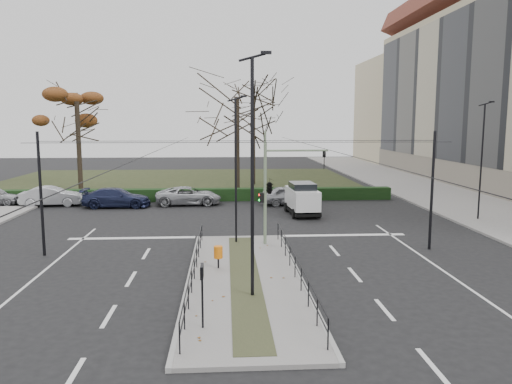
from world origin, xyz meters
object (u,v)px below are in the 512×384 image
traffic_light (271,185)px  info_panel (202,279)px  litter_bin (218,252)px  parked_car_second (52,196)px  bare_tree_center (253,103)px  parked_car_third (117,198)px  streetlamp_median_far (236,169)px  rust_tree (77,102)px  streetlamp_median_near (253,175)px  parked_car_fourth (189,196)px  parked_car_fifth (290,195)px  white_van (302,198)px  bare_tree_near (237,104)px  streetlamp_sidewalk (482,160)px

traffic_light → info_panel: bearing=-106.3°
traffic_light → litter_bin: 5.57m
litter_bin → parked_car_second: 22.14m
info_panel → bare_tree_center: bare_tree_center is taller
parked_car_second → parked_car_third: size_ratio=0.90×
streetlamp_median_far → info_panel: bearing=-96.7°
parked_car_second → rust_tree: size_ratio=0.42×
streetlamp_median_near → bare_tree_center: size_ratio=0.73×
parked_car_fourth → rust_tree: size_ratio=0.47×
bare_tree_center → parked_car_fifth: 15.11m
parked_car_fourth → parked_car_third: bearing=96.3°
parked_car_fourth → white_van: bearing=-122.5°
white_van → parked_car_fifth: white_van is taller
streetlamp_median_far → bare_tree_near: bearing=88.5°
info_panel → streetlamp_median_far: 11.33m
streetlamp_median_near → traffic_light: bearing=80.0°
traffic_light → rust_tree: bearing=125.7°
streetlamp_median_near → streetlamp_sidewalk: size_ratio=1.14×
info_panel → white_van: bearing=72.6°
streetlamp_median_near → streetlamp_median_far: bearing=92.9°
streetlamp_sidewalk → traffic_light: bearing=-157.5°
streetlamp_sidewalk → parked_car_third: streetlamp_sidewalk is taller
traffic_light → streetlamp_median_near: streetlamp_median_near is taller
parked_car_fifth → rust_tree: bearing=64.2°
traffic_light → litter_bin: (-2.68, -4.27, -2.36)m
streetlamp_sidewalk → rust_tree: 34.59m
rust_tree → bare_tree_near: bearing=-19.5°
parked_car_second → parked_car_fifth: (18.46, -0.72, 0.00)m
streetlamp_median_near → streetlamp_median_far: 8.26m
white_van → parked_car_fifth: bearing=94.0°
streetlamp_median_far → bare_tree_center: 25.77m
white_van → parked_car_fifth: size_ratio=0.96×
traffic_light → streetlamp_median_near: bearing=-100.0°
white_van → bare_tree_center: 18.59m
streetlamp_median_far → parked_car_fourth: size_ratio=1.50×
traffic_light → parked_car_fifth: traffic_light is taller
parked_car_third → bare_tree_center: size_ratio=0.43×
parked_car_third → info_panel: bearing=-161.9°
streetlamp_median_near → bare_tree_near: bare_tree_near is taller
streetlamp_sidewalk → parked_car_second: streetlamp_sidewalk is taller
parked_car_third → parked_car_fourth: (5.39, 0.84, -0.03)m
rust_tree → bare_tree_center: bare_tree_center is taller
parked_car_fifth → streetlamp_median_far: bearing=160.9°
traffic_light → bare_tree_near: size_ratio=0.47×
parked_car_fourth → parked_car_fifth: (7.94, -0.65, 0.05)m
traffic_light → parked_car_fourth: size_ratio=1.03×
litter_bin → streetlamp_sidewalk: streetlamp_sidewalk is taller
streetlamp_median_near → rust_tree: rust_tree is taller
parked_car_third → bare_tree_center: bare_tree_center is taller
info_panel → litter_bin: bearing=86.3°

